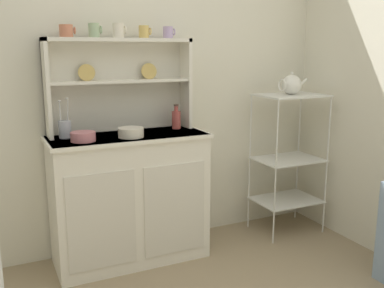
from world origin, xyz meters
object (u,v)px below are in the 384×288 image
(hutch_shelf_unit, at_px, (119,77))
(cup_terracotta_0, at_px, (66,31))
(utensil_jar, at_px, (65,129))
(jam_bottle, at_px, (176,119))
(bowl_mixing_large, at_px, (83,137))
(bakers_rack, at_px, (288,150))
(porcelain_teapot, at_px, (291,85))
(hutch_cabinet, at_px, (130,197))

(hutch_shelf_unit, relative_size, cup_terracotta_0, 10.00)
(utensil_jar, bearing_deg, jam_bottle, 0.62)
(cup_terracotta_0, xyz_separation_m, bowl_mixing_large, (0.03, -0.20, -0.63))
(cup_terracotta_0, height_order, jam_bottle, cup_terracotta_0)
(hutch_shelf_unit, distance_m, jam_bottle, 0.49)
(utensil_jar, bearing_deg, bakers_rack, -4.35)
(cup_terracotta_0, bearing_deg, bowl_mixing_large, -81.57)
(bakers_rack, xyz_separation_m, cup_terracotta_0, (-1.61, 0.17, 0.88))
(bowl_mixing_large, xyz_separation_m, porcelain_teapot, (1.58, 0.03, 0.26))
(hutch_cabinet, relative_size, hutch_shelf_unit, 1.07)
(bowl_mixing_large, bearing_deg, hutch_shelf_unit, 37.82)
(cup_terracotta_0, relative_size, bowl_mixing_large, 0.64)
(bakers_rack, bearing_deg, jam_bottle, 171.39)
(bowl_mixing_large, xyz_separation_m, utensil_jar, (-0.08, 0.15, 0.03))
(hutch_cabinet, relative_size, bowl_mixing_large, 6.89)
(bowl_mixing_large, height_order, jam_bottle, jam_bottle)
(bowl_mixing_large, bearing_deg, utensil_jar, 118.17)
(bowl_mixing_large, relative_size, porcelain_teapot, 0.63)
(hutch_shelf_unit, bearing_deg, cup_terracotta_0, -173.11)
(hutch_shelf_unit, bearing_deg, porcelain_teapot, -9.41)
(bakers_rack, height_order, bowl_mixing_large, bakers_rack)
(jam_bottle, bearing_deg, bowl_mixing_large, -166.95)
(porcelain_teapot, bearing_deg, hutch_shelf_unit, 170.59)
(hutch_cabinet, height_order, porcelain_teapot, porcelain_teapot)
(utensil_jar, height_order, porcelain_teapot, porcelain_teapot)
(bowl_mixing_large, height_order, porcelain_teapot, porcelain_teapot)
(bakers_rack, height_order, porcelain_teapot, porcelain_teapot)
(bakers_rack, bearing_deg, cup_terracotta_0, 173.94)
(hutch_shelf_unit, xyz_separation_m, utensil_jar, (-0.38, -0.08, -0.31))
(jam_bottle, bearing_deg, porcelain_teapot, -8.63)
(cup_terracotta_0, bearing_deg, porcelain_teapot, -6.07)
(hutch_cabinet, relative_size, jam_bottle, 6.03)
(bakers_rack, distance_m, bowl_mixing_large, 1.60)
(bakers_rack, bearing_deg, bowl_mixing_large, -179.09)
(hutch_cabinet, distance_m, bakers_rack, 1.29)
(cup_terracotta_0, xyz_separation_m, porcelain_teapot, (1.60, -0.17, -0.37))
(bakers_rack, xyz_separation_m, porcelain_teapot, (-0.00, 0.00, 0.51))
(utensil_jar, relative_size, porcelain_teapot, 1.06)
(bowl_mixing_large, bearing_deg, hutch_cabinet, 13.57)
(cup_terracotta_0, distance_m, utensil_jar, 0.61)
(jam_bottle, distance_m, porcelain_teapot, 0.92)
(hutch_shelf_unit, bearing_deg, utensil_jar, -167.61)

